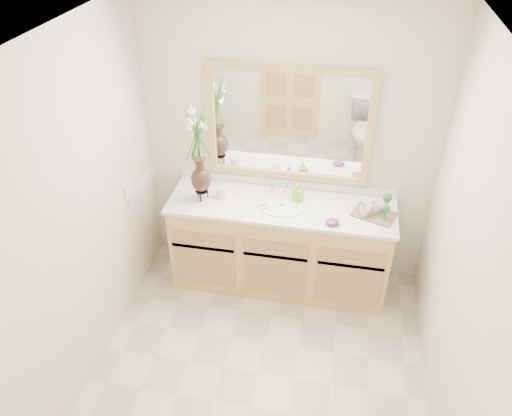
% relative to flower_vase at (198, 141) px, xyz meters
% --- Properties ---
extents(floor, '(2.60, 2.60, 0.00)m').
position_rel_flower_vase_xyz_m(floor, '(0.65, -0.98, -1.35)').
color(floor, '#B8B39D').
rests_on(floor, ground).
extents(ceiling, '(2.40, 2.60, 0.02)m').
position_rel_flower_vase_xyz_m(ceiling, '(0.65, -0.98, 1.05)').
color(ceiling, white).
rests_on(ceiling, wall_back).
extents(wall_back, '(2.40, 0.02, 2.40)m').
position_rel_flower_vase_xyz_m(wall_back, '(0.65, 0.32, -0.15)').
color(wall_back, white).
rests_on(wall_back, floor).
extents(wall_left, '(0.02, 2.60, 2.40)m').
position_rel_flower_vase_xyz_m(wall_left, '(-0.55, -0.98, -0.15)').
color(wall_left, white).
rests_on(wall_left, floor).
extents(wall_right, '(0.02, 2.60, 2.40)m').
position_rel_flower_vase_xyz_m(wall_right, '(1.85, -0.98, -0.15)').
color(wall_right, white).
rests_on(wall_right, floor).
extents(vanity, '(1.80, 0.55, 0.80)m').
position_rel_flower_vase_xyz_m(vanity, '(0.65, 0.04, -0.95)').
color(vanity, '#DCBC6B').
rests_on(vanity, floor).
extents(counter, '(1.84, 0.57, 0.03)m').
position_rel_flower_vase_xyz_m(counter, '(0.65, 0.04, -0.54)').
color(counter, white).
rests_on(counter, vanity).
extents(sink, '(0.38, 0.34, 0.23)m').
position_rel_flower_vase_xyz_m(sink, '(0.65, 0.02, -0.58)').
color(sink, white).
rests_on(sink, counter).
extents(mirror, '(1.32, 0.04, 0.97)m').
position_rel_flower_vase_xyz_m(mirror, '(0.65, 0.30, 0.05)').
color(mirror, white).
rests_on(mirror, wall_back).
extents(switch_plate, '(0.02, 0.12, 0.12)m').
position_rel_flower_vase_xyz_m(switch_plate, '(-0.53, -0.21, -0.37)').
color(switch_plate, white).
rests_on(switch_plate, wall_left).
extents(flower_vase, '(0.19, 0.19, 0.77)m').
position_rel_flower_vase_xyz_m(flower_vase, '(0.00, 0.00, 0.00)').
color(flower_vase, black).
rests_on(flower_vase, counter).
extents(tumbler, '(0.07, 0.07, 0.09)m').
position_rel_flower_vase_xyz_m(tumbler, '(0.15, 0.05, -0.48)').
color(tumbler, beige).
rests_on(tumbler, counter).
extents(soap_dish, '(0.10, 0.10, 0.03)m').
position_rel_flower_vase_xyz_m(soap_dish, '(0.51, -0.01, -0.51)').
color(soap_dish, beige).
rests_on(soap_dish, counter).
extents(soap_bottle, '(0.09, 0.09, 0.14)m').
position_rel_flower_vase_xyz_m(soap_bottle, '(0.77, 0.13, -0.45)').
color(soap_bottle, '#76D732').
rests_on(soap_bottle, counter).
extents(purple_dish, '(0.14, 0.12, 0.04)m').
position_rel_flower_vase_xyz_m(purple_dish, '(1.07, -0.16, -0.50)').
color(purple_dish, '#692775').
rests_on(purple_dish, counter).
extents(tray, '(0.37, 0.31, 0.02)m').
position_rel_flower_vase_xyz_m(tray, '(1.38, 0.02, -0.52)').
color(tray, brown).
rests_on(tray, counter).
extents(mug_left, '(0.11, 0.11, 0.09)m').
position_rel_flower_vase_xyz_m(mug_left, '(1.31, -0.01, -0.46)').
color(mug_left, beige).
rests_on(mug_left, tray).
extents(mug_right, '(0.13, 0.13, 0.09)m').
position_rel_flower_vase_xyz_m(mug_right, '(1.39, 0.05, -0.46)').
color(mug_right, beige).
rests_on(mug_right, tray).
extents(goblet_front, '(0.06, 0.06, 0.14)m').
position_rel_flower_vase_xyz_m(goblet_front, '(1.46, -0.03, -0.42)').
color(goblet_front, '#267232').
rests_on(goblet_front, tray).
extents(goblet_back, '(0.07, 0.07, 0.16)m').
position_rel_flower_vase_xyz_m(goblet_back, '(1.47, 0.09, -0.40)').
color(goblet_back, '#267232').
rests_on(goblet_back, tray).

